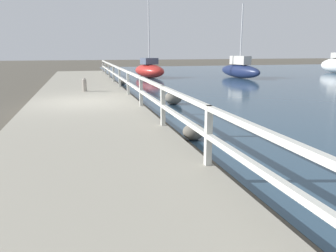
% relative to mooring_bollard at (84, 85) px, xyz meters
% --- Properties ---
extents(ground_plane, '(120.00, 120.00, 0.00)m').
position_rel_mooring_bollard_xyz_m(ground_plane, '(-0.09, -3.07, -0.59)').
color(ground_plane, '#4C473D').
extents(dock_walkway, '(3.85, 36.00, 0.29)m').
position_rel_mooring_bollard_xyz_m(dock_walkway, '(-0.09, -3.07, -0.44)').
color(dock_walkway, gray).
rests_on(dock_walkway, ground).
extents(railing, '(0.10, 32.50, 0.97)m').
position_rel_mooring_bollard_xyz_m(railing, '(1.73, -3.07, 0.37)').
color(railing, beige).
rests_on(railing, dock_walkway).
extents(boulder_downstream, '(0.51, 0.46, 0.38)m').
position_rel_mooring_bollard_xyz_m(boulder_downstream, '(2.38, 5.33, -0.40)').
color(boulder_downstream, slate).
rests_on(boulder_downstream, ground).
extents(boulder_upstream, '(0.52, 0.47, 0.39)m').
position_rel_mooring_bollard_xyz_m(boulder_upstream, '(2.37, -7.95, -0.39)').
color(boulder_upstream, '#666056').
rests_on(boulder_upstream, ground).
extents(boulder_near_dock, '(0.69, 0.62, 0.52)m').
position_rel_mooring_bollard_xyz_m(boulder_near_dock, '(3.36, -2.75, -0.33)').
color(boulder_near_dock, '#666056').
rests_on(boulder_near_dock, ground).
extents(mooring_bollard, '(0.19, 0.19, 0.59)m').
position_rel_mooring_bollard_xyz_m(mooring_bollard, '(0.00, 0.00, 0.00)').
color(mooring_bollard, gray).
rests_on(mooring_bollard, dock_walkway).
extents(sailboat_navy, '(1.64, 4.89, 5.40)m').
position_rel_mooring_bollard_xyz_m(sailboat_navy, '(11.72, 8.01, 0.06)').
color(sailboat_navy, '#192347').
rests_on(sailboat_navy, water_surface).
extents(sailboat_red, '(2.53, 4.08, 8.00)m').
position_rel_mooring_bollard_xyz_m(sailboat_red, '(5.05, 10.03, 0.02)').
color(sailboat_red, red).
rests_on(sailboat_red, water_surface).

